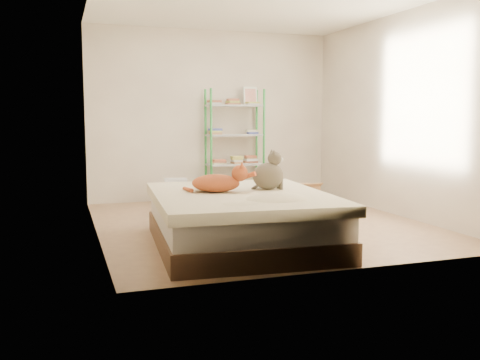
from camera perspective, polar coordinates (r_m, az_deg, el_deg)
name	(u,v)px	position (r m, az deg, el deg)	size (l,w,h in m)	color
room	(260,115)	(6.36, 2.12, 6.96)	(3.81, 4.21, 2.61)	tan
bed	(240,219)	(5.32, 0.01, -4.19)	(1.82, 2.20, 0.53)	brown
orange_cat	(216,181)	(5.30, -2.61, -0.09)	(0.56, 0.30, 0.23)	#C95427
grey_cat	(268,170)	(5.51, 3.02, 1.06)	(0.29, 0.35, 0.40)	#776B55
shelf_unit	(235,145)	(8.24, -0.53, 3.74)	(0.88, 0.36, 1.74)	green
cardboard_box	(299,196)	(7.55, 6.34, -1.76)	(0.49, 0.47, 0.38)	#B4834A
white_bin	(176,192)	(7.88, -6.86, -1.23)	(0.37, 0.34, 0.38)	white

